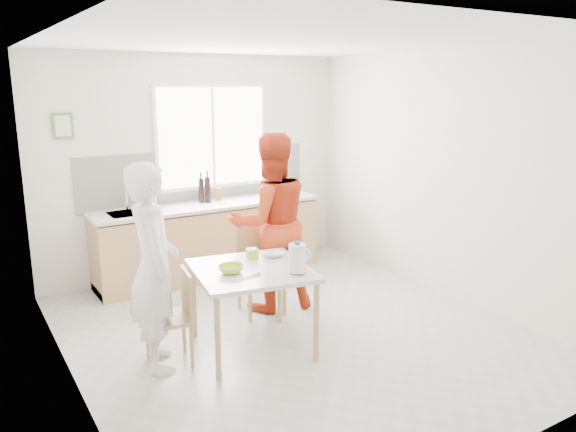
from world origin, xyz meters
name	(u,v)px	position (x,y,z in m)	size (l,w,h in m)	color
ground	(294,332)	(0.00, 0.00, 0.00)	(4.50, 4.50, 0.00)	#B7B7B2
room_shell	(294,163)	(0.00, 0.00, 1.64)	(4.50, 4.50, 4.50)	silver
window	(212,137)	(0.20, 2.23, 1.70)	(1.50, 0.06, 1.30)	white
backsplash	(198,176)	(0.00, 2.24, 1.23)	(3.00, 0.02, 0.65)	white
picture_frame	(63,126)	(-1.55, 2.23, 1.90)	(0.22, 0.03, 0.28)	#48863D
kitchen_counter	(210,243)	(0.00, 1.95, 0.42)	(2.84, 0.64, 1.37)	tan
dining_table	(252,277)	(-0.50, -0.08, 0.68)	(1.14, 1.14, 0.76)	silver
chair_left	(175,313)	(-1.18, 0.03, 0.45)	(0.43, 0.43, 0.81)	tan
chair_far	(259,263)	(-0.01, 0.67, 0.52)	(0.50, 0.50, 0.94)	tan
person_white	(154,267)	(-1.33, 0.06, 0.88)	(0.64, 0.42, 1.75)	white
person_red	(271,223)	(0.13, 0.67, 0.93)	(0.91, 0.71, 1.87)	red
bowl_green	(231,269)	(-0.70, -0.10, 0.79)	(0.22, 0.22, 0.07)	#A5D932
bowl_white	(273,254)	(-0.16, 0.11, 0.78)	(0.19, 0.19, 0.05)	white
milk_jug	(298,257)	(-0.23, -0.41, 0.90)	(0.21, 0.15, 0.27)	white
green_box	(252,253)	(-0.35, 0.18, 0.80)	(0.10, 0.10, 0.09)	#9CD631
spoon	(251,276)	(-0.61, -0.29, 0.77)	(0.01, 0.01, 0.16)	#A5A5AA
cutting_board	(271,195)	(0.90, 1.98, 0.93)	(0.35, 0.25, 0.01)	#95D431
wine_bottle_a	(208,190)	(0.02, 2.02, 1.08)	(0.07, 0.07, 0.32)	black
wine_bottle_b	(201,190)	(-0.05, 2.06, 1.07)	(0.07, 0.07, 0.30)	black
jar_amber	(219,194)	(0.19, 2.06, 1.00)	(0.06, 0.06, 0.16)	brown
soap_bottle	(153,200)	(-0.66, 2.06, 1.01)	(0.08, 0.08, 0.18)	#999999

